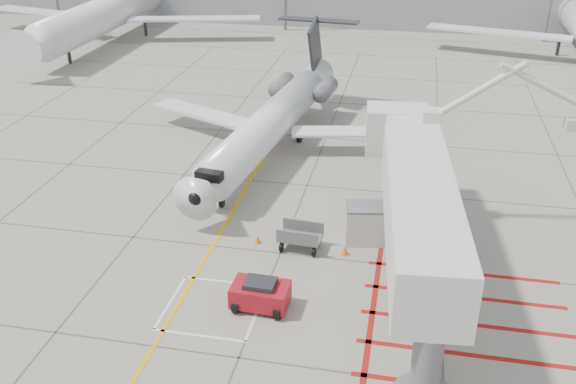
# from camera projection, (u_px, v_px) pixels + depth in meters

# --- Properties ---
(ground_plane) EXTENTS (260.00, 260.00, 0.00)m
(ground_plane) POSITION_uv_depth(u_px,v_px,m) (262.00, 299.00, 29.11)
(ground_plane) COLOR gray
(ground_plane) RESTS_ON ground
(regional_jet) EXTENTS (24.33, 29.17, 7.02)m
(regional_jet) POSITION_uv_depth(u_px,v_px,m) (259.00, 114.00, 40.86)
(regional_jet) COLOR silver
(regional_jet) RESTS_ON ground_plane
(jet_bridge) EXTENTS (10.70, 19.82, 7.64)m
(jet_bridge) POSITION_uv_depth(u_px,v_px,m) (419.00, 222.00, 27.72)
(jet_bridge) COLOR silver
(jet_bridge) RESTS_ON ground_plane
(pushback_tug) EXTENTS (2.56, 1.65, 1.46)m
(pushback_tug) POSITION_uv_depth(u_px,v_px,m) (260.00, 293.00, 28.28)
(pushback_tug) COLOR maroon
(pushback_tug) RESTS_ON ground_plane
(baggage_cart) EXTENTS (2.26, 1.53, 1.37)m
(baggage_cart) POSITION_uv_depth(u_px,v_px,m) (300.00, 237.00, 32.71)
(baggage_cart) COLOR #55565A
(baggage_cart) RESTS_ON ground_plane
(ground_power_unit) EXTENTS (2.81, 1.94, 2.05)m
(ground_power_unit) POSITION_uv_depth(u_px,v_px,m) (370.00, 224.00, 33.27)
(ground_power_unit) COLOR beige
(ground_power_unit) RESTS_ON ground_plane
(cone_nose) EXTENTS (0.32, 0.32, 0.45)m
(cone_nose) POSITION_uv_depth(u_px,v_px,m) (258.00, 239.00, 33.41)
(cone_nose) COLOR orange
(cone_nose) RESTS_ON ground_plane
(cone_side) EXTENTS (0.38, 0.38, 0.53)m
(cone_side) POSITION_uv_depth(u_px,v_px,m) (345.00, 250.00, 32.38)
(cone_side) COLOR orange
(cone_side) RESTS_ON ground_plane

